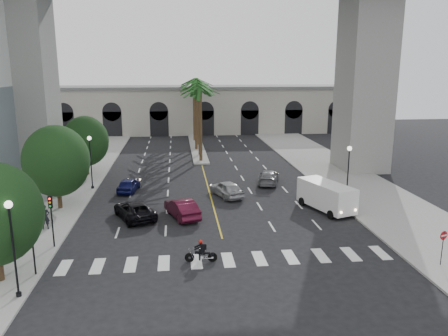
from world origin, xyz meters
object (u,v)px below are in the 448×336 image
at_px(traffic_signal_far, 51,213).
at_px(car_c, 134,210).
at_px(car_a, 227,189).
at_px(traffic_signal_near, 32,236).
at_px(cargo_van, 326,195).
at_px(car_e, 129,185).
at_px(lamp_post_right, 348,171).
at_px(lamp_post_left_near, 13,241).
at_px(lamp_post_left_far, 91,158).
at_px(car_d, 269,177).
at_px(pedestrian_a, 45,217).
at_px(pedestrian_b, 5,224).
at_px(motorcycle_rider, 202,252).
at_px(car_b, 182,208).
at_px(do_not_enter_sign, 443,241).

height_order(traffic_signal_far, car_c, traffic_signal_far).
bearing_deg(car_a, traffic_signal_near, 28.81).
height_order(car_c, cargo_van, cargo_van).
height_order(traffic_signal_near, car_e, traffic_signal_near).
relative_size(lamp_post_right, traffic_signal_far, 1.47).
height_order(lamp_post_left_near, lamp_post_left_far, same).
distance_m(lamp_post_left_near, car_d, 27.97).
relative_size(pedestrian_a, pedestrian_b, 0.99).
bearing_deg(lamp_post_left_near, motorcycle_rider, 19.32).
xyz_separation_m(traffic_signal_near, motorcycle_rider, (9.66, 0.92, -1.85)).
distance_m(lamp_post_left_far, car_e, 4.54).
height_order(traffic_signal_near, car_c, traffic_signal_near).
xyz_separation_m(motorcycle_rider, car_e, (-6.14, 16.54, 0.02)).
bearing_deg(lamp_post_left_near, traffic_signal_far, 89.12).
bearing_deg(lamp_post_right, car_e, 160.05).
relative_size(motorcycle_rider, car_e, 0.51).
bearing_deg(car_e, lamp_post_left_far, -7.36).
bearing_deg(lamp_post_left_far, traffic_signal_far, -89.60).
xyz_separation_m(car_a, pedestrian_a, (-14.29, -7.27, 0.30)).
height_order(car_b, do_not_enter_sign, do_not_enter_sign).
relative_size(car_c, cargo_van, 0.85).
xyz_separation_m(lamp_post_left_far, traffic_signal_far, (0.10, -14.50, -0.71)).
xyz_separation_m(lamp_post_right, pedestrian_a, (-24.19, -3.03, -2.16)).
relative_size(motorcycle_rider, do_not_enter_sign, 0.87).
bearing_deg(motorcycle_rider, do_not_enter_sign, -4.52).
distance_m(lamp_post_left_near, pedestrian_a, 10.30).
bearing_deg(car_e, lamp_post_left_near, 88.39).
xyz_separation_m(traffic_signal_far, car_b, (8.56, 5.39, -1.75)).
height_order(car_e, cargo_van, cargo_van).
distance_m(motorcycle_rider, pedestrian_b, 14.45).
xyz_separation_m(traffic_signal_far, do_not_enter_sign, (23.94, -5.38, -0.83)).
relative_size(car_a, car_d, 0.93).
height_order(lamp_post_left_far, traffic_signal_far, lamp_post_left_far).
distance_m(car_e, pedestrian_b, 13.50).
bearing_deg(pedestrian_b, lamp_post_left_far, 108.18).
distance_m(car_b, pedestrian_a, 10.24).
bearing_deg(car_c, car_a, -170.16).
height_order(car_a, car_e, car_a).
distance_m(traffic_signal_far, motorcycle_rider, 10.31).
relative_size(traffic_signal_far, cargo_van, 0.61).
xyz_separation_m(lamp_post_right, pedestrian_b, (-26.52, -4.37, -2.15)).
distance_m(traffic_signal_far, car_e, 14.03).
height_order(lamp_post_left_far, car_d, lamp_post_left_far).
distance_m(lamp_post_right, car_e, 20.57).
xyz_separation_m(traffic_signal_near, car_e, (3.51, 17.46, -1.83)).
xyz_separation_m(lamp_post_right, traffic_signal_near, (-22.70, -10.50, -0.71)).
distance_m(lamp_post_left_far, car_d, 17.95).
relative_size(cargo_van, do_not_enter_sign, 2.57).
bearing_deg(lamp_post_left_far, cargo_van, -22.80).
height_order(car_b, cargo_van, cargo_van).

